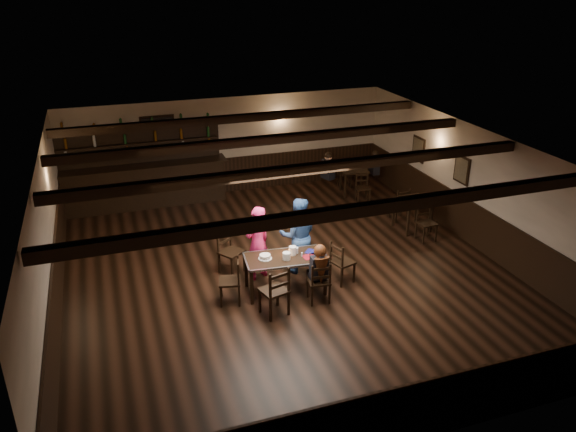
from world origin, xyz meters
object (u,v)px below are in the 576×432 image
object	(u,v)px
dining_table	(285,261)
bar_counter	(144,179)
chair_near_right	(320,280)
woman_pink	(258,243)
chair_near_left	(277,289)
cake	(265,257)
man_blue	(298,235)

from	to	relation	value
dining_table	bar_counter	bearing A→B (deg)	111.38
chair_near_right	woman_pink	bearing A→B (deg)	122.25
chair_near_left	woman_pink	world-z (taller)	woman_pink
chair_near_right	woman_pink	size ratio (longest dim) A/B	0.55
chair_near_left	dining_table	bearing A→B (deg)	61.22
dining_table	chair_near_left	bearing A→B (deg)	-118.78
dining_table	chair_near_left	xyz separation A→B (m)	(-0.43, -0.78, -0.10)
dining_table	woman_pink	size ratio (longest dim) A/B	1.04
cake	bar_counter	world-z (taller)	bar_counter
cake	bar_counter	size ratio (longest dim) A/B	0.06
chair_near_left	bar_counter	bearing A→B (deg)	105.28
bar_counter	chair_near_left	bearing A→B (deg)	-74.72
chair_near_right	man_blue	world-z (taller)	man_blue
chair_near_left	man_blue	world-z (taller)	man_blue
chair_near_right	woman_pink	distance (m)	1.58
chair_near_right	woman_pink	world-z (taller)	woman_pink
chair_near_left	cake	size ratio (longest dim) A/B	3.69
man_blue	cake	distance (m)	1.11
dining_table	man_blue	distance (m)	0.88
man_blue	dining_table	bearing A→B (deg)	67.16
chair_near_right	man_blue	distance (m)	1.37
chair_near_right	man_blue	xyz separation A→B (m)	(0.05, 1.33, 0.31)
woman_pink	man_blue	distance (m)	0.88
dining_table	chair_near_right	world-z (taller)	chair_near_right
bar_counter	man_blue	bearing A→B (deg)	-60.82
man_blue	bar_counter	bearing A→B (deg)	-46.92
woman_pink	dining_table	bearing A→B (deg)	93.33
chair_near_left	cake	bearing A→B (deg)	87.06
chair_near_left	chair_near_right	world-z (taller)	chair_near_left
chair_near_left	bar_counter	world-z (taller)	bar_counter
man_blue	bar_counter	size ratio (longest dim) A/B	0.37
chair_near_right	cake	xyz separation A→B (m)	(-0.86, 0.69, 0.29)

